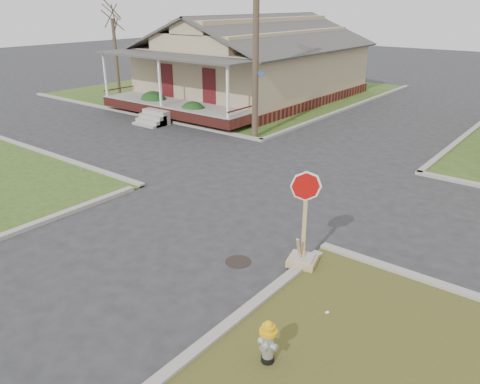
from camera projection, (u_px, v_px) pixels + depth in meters
The scene contains 11 objects.
ground at pixel (188, 230), 13.13m from camera, with size 120.00×120.00×0.00m, color #272729.
verge_far_left at pixel (231, 90), 33.67m from camera, with size 19.00×19.00×0.05m, color #2D4C1B.
curbs at pixel (285, 180), 16.79m from camera, with size 80.00×40.00×0.12m, color gray, non-canonical shape.
manhole at pixel (238, 262), 11.51m from camera, with size 0.64×0.64×0.01m, color black.
corner_house at pixel (254, 63), 30.15m from camera, with size 10.10×15.50×5.30m.
utility_pole at pixel (256, 34), 20.27m from camera, with size 1.80×0.28×9.00m.
tree_far_left at pixel (116, 57), 31.21m from camera, with size 0.22×0.22×4.90m, color #473929.
fire_hydrant at pixel (268, 340), 8.09m from camera, with size 0.32×0.32×0.86m.
stop_sign at pixel (303, 245), 11.15m from camera, with size 0.68×0.66×2.39m.
hedge_left at pixel (154, 103), 26.47m from camera, with size 1.56×1.28×1.19m, color #173B15.
hedge_right at pixel (193, 112), 24.36m from camera, with size 1.45×1.19×1.11m, color #173B15.
Camera 1 is at (8.40, -8.37, 5.94)m, focal length 35.00 mm.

